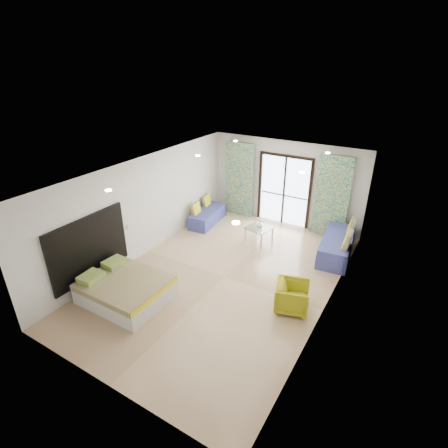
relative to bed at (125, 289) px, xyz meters
The scene contains 24 objects.
floor 2.42m from the bed, 52.13° to the left, with size 5.00×7.50×0.01m, color #A28361, non-canonical shape.
ceiling 3.42m from the bed, 52.13° to the left, with size 5.00×7.50×0.01m, color silver, non-canonical shape.
wall_back 5.94m from the bed, 75.36° to the left, with size 5.00×0.01×2.70m, color silver, non-canonical shape.
wall_front 2.61m from the bed, 51.49° to the right, with size 5.00×0.01×2.70m, color silver, non-canonical shape.
wall_left 2.41m from the bed, 118.39° to the left, with size 0.01×7.50×2.70m, color silver, non-canonical shape.
wall_right 4.54m from the bed, 25.51° to the left, with size 0.01×7.50×2.70m, color silver, non-canonical shape.
balcony_door 5.89m from the bed, 75.29° to the left, with size 1.76×0.08×2.28m.
balcony_rail 5.86m from the bed, 75.31° to the left, with size 1.52×0.03×0.04m, color #595451.
curtain_left 5.56m from the bed, 90.79° to the left, with size 1.00×0.10×2.50m, color white.
curtain_right 6.33m from the bed, 61.04° to the left, with size 1.00×0.10×2.50m, color white.
downlight_a 2.41m from the bed, 54.08° to the right, with size 0.12×0.12×0.02m, color #FFE0B2.
downlight_b 3.75m from the bed, ahead, with size 0.12×0.12×0.02m, color #FFE0B2.
downlight_c 3.77m from the bed, 88.52° to the left, with size 0.12×0.12×0.02m, color #FFE0B2.
downlight_d 4.74m from the bed, 45.22° to the left, with size 0.12×0.12×0.02m, color #FFE0B2.
downlight_e 5.46m from the bed, 89.12° to the left, with size 0.12×0.12×0.02m, color #FFE0B2.
downlight_f 6.17m from the bed, 59.58° to the left, with size 0.12×0.12×0.02m, color #FFE0B2.
headboard 1.26m from the bed, behind, with size 0.06×2.10×1.50m, color black.
switch_plate 1.78m from the bed, 128.52° to the left, with size 0.02×0.10×0.10m, color silver.
bed is the anchor object (origin of this frame).
daybed_left 4.38m from the bed, 98.40° to the left, with size 0.81×1.67×0.79m.
daybed_right 5.69m from the bed, 50.83° to the left, with size 0.98×2.05×0.97m.
coffee_table 4.29m from the bed, 71.16° to the left, with size 0.77×0.77×0.77m.
vase 4.29m from the bed, 70.92° to the left, with size 0.19×0.20×0.19m, color white.
armchair 3.72m from the bed, 25.50° to the left, with size 0.69×0.65×0.71m, color #A1A014.
Camera 1 is at (3.74, -6.27, 5.00)m, focal length 28.00 mm.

